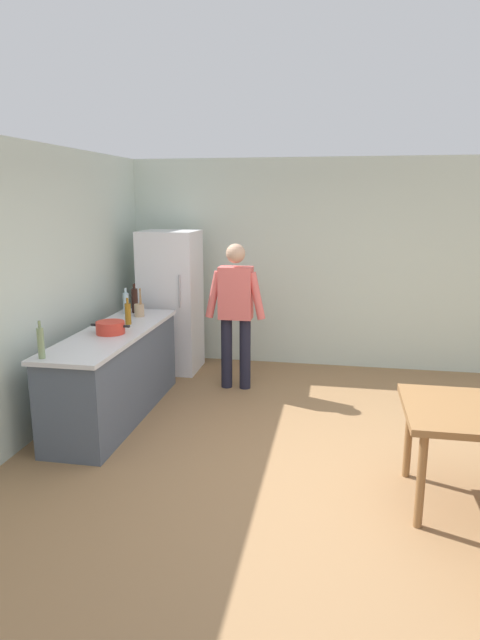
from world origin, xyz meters
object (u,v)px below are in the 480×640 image
(bottle_oil_amber, at_px, (128,313))
(bottle_wine_dark, at_px, (135,300))
(bottle_water_clear, at_px, (126,303))
(bottle_vinegar_tall, at_px, (41,343))
(person, at_px, (236,307))
(utensil_jar, at_px, (139,310))
(refrigerator, at_px, (171,302))
(cooking_pot, at_px, (110,328))

(bottle_oil_amber, height_order, bottle_wine_dark, bottle_wine_dark)
(bottle_water_clear, bearing_deg, bottle_wine_dark, 48.23)
(bottle_water_clear, relative_size, bottle_oil_amber, 1.07)
(bottle_water_clear, distance_m, bottle_vinegar_tall, 1.79)
(bottle_vinegar_tall, xyz_separation_m, bottle_wine_dark, (0.09, 1.87, 0.01))
(person, xyz_separation_m, bottle_vinegar_tall, (-1.25, -2.03, 0.06))
(bottle_wine_dark, bearing_deg, utensil_jar, -56.38)
(person, relative_size, utensil_jar, 5.31)
(bottle_oil_amber, bearing_deg, person, 35.97)
(utensil_jar, relative_size, bottle_vinegar_tall, 1.00)
(utensil_jar, height_order, bottle_wine_dark, bottle_wine_dark)
(refrigerator, xyz_separation_m, bottle_wine_dark, (-0.21, -0.71, 0.15))
(person, xyz_separation_m, bottle_water_clear, (-1.23, -0.24, 0.05))
(refrigerator, xyz_separation_m, cooking_pot, (-0.08, -1.69, 0.06))
(cooking_pot, bearing_deg, person, 47.87)
(cooking_pot, relative_size, bottle_oil_amber, 1.43)
(utensil_jar, bearing_deg, bottle_oil_amber, -86.91)
(person, height_order, bottle_water_clear, person)
(refrigerator, distance_m, bottle_water_clear, 0.85)
(refrigerator, bearing_deg, person, -30.23)
(refrigerator, bearing_deg, utensil_jar, -95.21)
(bottle_water_clear, bearing_deg, bottle_oil_amber, -65.83)
(bottle_vinegar_tall, bearing_deg, person, 58.44)
(cooking_pot, height_order, bottle_oil_amber, bottle_oil_amber)
(cooking_pot, distance_m, bottle_oil_amber, 0.41)
(cooking_pot, height_order, bottle_water_clear, bottle_water_clear)
(bottle_water_clear, height_order, bottle_wine_dark, bottle_wine_dark)
(bottle_water_clear, relative_size, bottle_vinegar_tall, 0.94)
(bottle_vinegar_tall, distance_m, bottle_wine_dark, 1.87)
(person, relative_size, cooking_pot, 4.25)
(refrigerator, bearing_deg, bottle_water_clear, -109.58)
(refrigerator, xyz_separation_m, bottle_oil_amber, (-0.06, -1.29, 0.12))
(utensil_jar, height_order, bottle_oil_amber, utensil_jar)
(bottle_vinegar_tall, relative_size, bottle_wine_dark, 0.94)
(cooking_pot, distance_m, bottle_wine_dark, 0.99)
(bottle_wine_dark, bearing_deg, bottle_water_clear, -131.77)
(bottle_wine_dark, bearing_deg, refrigerator, 73.61)
(bottle_oil_amber, xyz_separation_m, bottle_wine_dark, (-0.15, 0.57, 0.03))
(person, distance_m, bottle_oil_amber, 1.25)
(bottle_wine_dark, bearing_deg, person, 7.86)
(person, bearing_deg, cooking_pot, -132.13)
(utensil_jar, bearing_deg, cooking_pot, -89.98)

